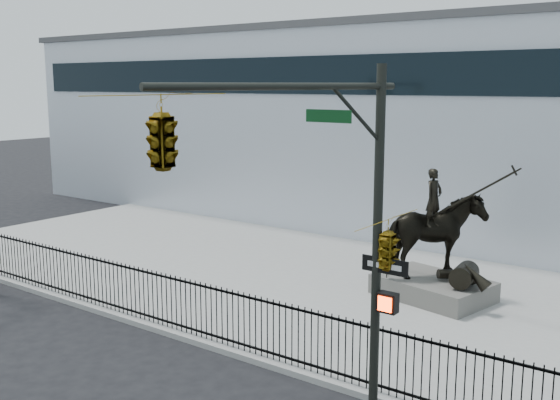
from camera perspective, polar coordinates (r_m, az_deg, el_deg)
The scene contains 7 objects.
ground at distance 17.71m, azimuth -13.11°, elevation -12.21°, with size 120.00×120.00×0.00m, color black.
plaza at distance 22.55m, azimuth 0.60°, elevation -6.84°, with size 30.00×12.00×0.15m, color gray.
building at distance 33.07m, azimuth 14.01°, elevation 6.08°, with size 44.00×14.00×9.00m, color silver.
picket_fence at distance 18.17m, azimuth -10.20°, elevation -8.49°, with size 22.10×0.10×1.50m.
statue_plinth at distance 20.82m, azimuth 13.16°, elevation -7.47°, with size 3.27×2.25×0.61m, color #605E58.
equestrian_statue at distance 20.37m, azimuth 13.49°, elevation -3.23°, with size 4.11×2.99×3.55m.
traffic_signal_right at distance 10.64m, azimuth 0.46°, elevation 0.40°, with size 2.17×6.86×7.00m.
Camera 1 is at (12.63, -10.49, 6.64)m, focal length 42.00 mm.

